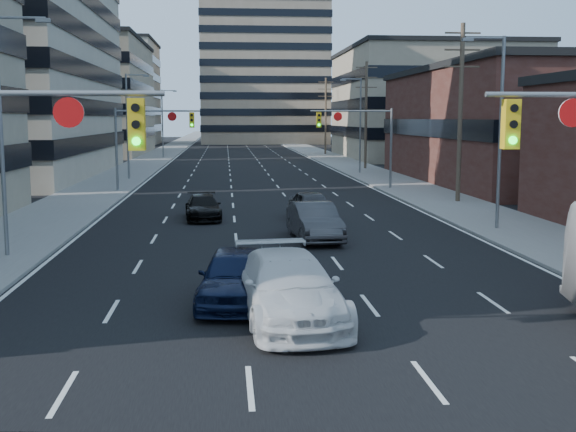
% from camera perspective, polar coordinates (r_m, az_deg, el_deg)
% --- Properties ---
extents(road_surface, '(18.00, 300.00, 0.02)m').
position_cam_1_polar(road_surface, '(137.77, -4.05, 5.53)').
color(road_surface, black).
rests_on(road_surface, ground).
extents(sidewalk_left, '(5.00, 300.00, 0.15)m').
position_cam_1_polar(sidewalk_left, '(138.06, -8.85, 5.49)').
color(sidewalk_left, slate).
rests_on(sidewalk_left, ground).
extents(sidewalk_right, '(5.00, 300.00, 0.15)m').
position_cam_1_polar(sidewalk_right, '(138.43, 0.73, 5.58)').
color(sidewalk_right, slate).
rests_on(sidewalk_right, ground).
extents(office_left_far, '(20.00, 30.00, 16.00)m').
position_cam_1_polar(office_left_far, '(109.86, -16.60, 8.84)').
color(office_left_far, gray).
rests_on(office_left_far, ground).
extents(storefront_right_mid, '(20.00, 30.00, 9.00)m').
position_cam_1_polar(storefront_right_mid, '(63.34, 19.63, 6.59)').
color(storefront_right_mid, '#472119').
rests_on(storefront_right_mid, ground).
extents(office_right_far, '(22.00, 28.00, 14.00)m').
position_cam_1_polar(office_right_far, '(99.47, 11.05, 8.59)').
color(office_right_far, gray).
rests_on(office_right_far, ground).
extents(apartment_tower, '(26.00, 26.00, 58.00)m').
position_cam_1_polar(apartment_tower, '(159.64, -2.04, 16.28)').
color(apartment_tower, gray).
rests_on(apartment_tower, ground).
extents(bg_block_left, '(24.00, 24.00, 20.00)m').
position_cam_1_polar(bg_block_left, '(149.96, -15.06, 9.28)').
color(bg_block_left, '#ADA089').
rests_on(bg_block_left, ground).
extents(bg_block_right, '(22.00, 22.00, 12.00)m').
position_cam_1_polar(bg_block_right, '(141.84, 9.09, 7.93)').
color(bg_block_right, gray).
rests_on(bg_block_right, ground).
extents(signal_far_left, '(6.09, 0.33, 6.00)m').
position_cam_1_polar(signal_far_left, '(52.94, -10.95, 6.54)').
color(signal_far_left, slate).
rests_on(signal_far_left, ground).
extents(signal_far_right, '(6.09, 0.33, 6.00)m').
position_cam_1_polar(signal_far_right, '(53.58, 5.74, 6.65)').
color(signal_far_right, slate).
rests_on(signal_far_right, ground).
extents(utility_pole_block, '(2.20, 0.28, 11.00)m').
position_cam_1_polar(utility_pole_block, '(45.98, 13.47, 8.15)').
color(utility_pole_block, '#4C3D2D').
rests_on(utility_pole_block, ground).
extents(utility_pole_midblock, '(2.20, 0.28, 11.00)m').
position_cam_1_polar(utility_pole_midblock, '(75.05, 6.18, 8.07)').
color(utility_pole_midblock, '#4C3D2D').
rests_on(utility_pole_midblock, ground).
extents(utility_pole_distant, '(2.20, 0.28, 11.00)m').
position_cam_1_polar(utility_pole_distant, '(104.65, 2.99, 8.00)').
color(utility_pole_distant, '#4C3D2D').
rests_on(utility_pole_distant, ground).
extents(streetlight_left_near, '(2.03, 0.22, 9.00)m').
position_cam_1_polar(streetlight_left_near, '(28.82, -21.46, 6.75)').
color(streetlight_left_near, slate).
rests_on(streetlight_left_near, ground).
extents(streetlight_left_mid, '(2.03, 0.22, 9.00)m').
position_cam_1_polar(streetlight_left_mid, '(63.17, -12.44, 7.35)').
color(streetlight_left_mid, slate).
rests_on(streetlight_left_mid, ground).
extents(streetlight_left_far, '(2.03, 0.22, 9.00)m').
position_cam_1_polar(streetlight_left_far, '(97.99, -9.80, 7.49)').
color(streetlight_left_far, slate).
rests_on(streetlight_left_far, ground).
extents(streetlight_right_near, '(2.03, 0.22, 9.00)m').
position_cam_1_polar(streetlight_right_near, '(34.99, 16.22, 7.06)').
color(streetlight_right_near, slate).
rests_on(streetlight_right_near, ground).
extents(streetlight_right_far, '(2.03, 0.22, 9.00)m').
position_cam_1_polar(streetlight_right_far, '(68.81, 5.61, 7.51)').
color(streetlight_right_far, slate).
rests_on(streetlight_right_far, ground).
extents(white_van, '(3.06, 6.26, 1.75)m').
position_cam_1_polar(white_van, '(18.94, 0.01, -5.71)').
color(white_van, silver).
rests_on(white_van, ground).
extents(sedan_blue, '(2.43, 4.94, 1.62)m').
position_cam_1_polar(sedan_blue, '(20.65, -4.22, -4.79)').
color(sedan_blue, black).
rests_on(sedan_blue, ground).
extents(sedan_grey_center, '(2.12, 5.09, 1.64)m').
position_cam_1_polar(sedan_grey_center, '(31.36, 2.10, -0.45)').
color(sedan_grey_center, '#39383B').
rests_on(sedan_grey_center, ground).
extents(sedan_black_far, '(2.12, 4.57, 1.29)m').
position_cam_1_polar(sedan_black_far, '(38.05, -6.73, 0.69)').
color(sedan_black_far, black).
rests_on(sedan_black_far, ground).
extents(sedan_grey_right, '(2.43, 4.77, 1.55)m').
position_cam_1_polar(sedan_grey_right, '(37.21, 1.92, 0.78)').
color(sedan_grey_right, '#363638').
rests_on(sedan_grey_right, ground).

